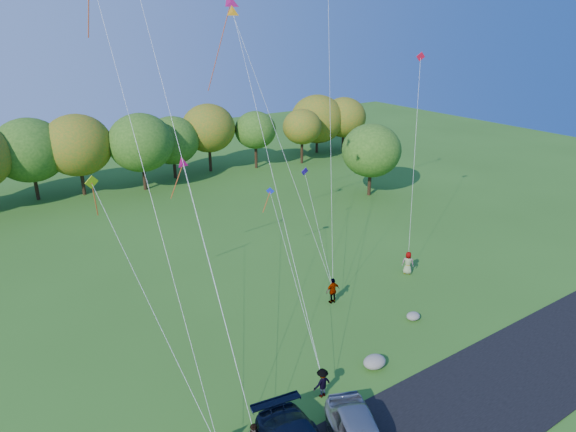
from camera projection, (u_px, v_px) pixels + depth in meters
name	position (u px, v px, depth m)	size (l,w,h in m)	color
ground	(307.00, 411.00, 23.98)	(140.00, 140.00, 0.00)	#305F1B
treeline	(97.00, 154.00, 50.52)	(74.10, 27.89, 8.41)	#362313
flyer_c	(322.00, 383.00, 24.70)	(0.99, 0.57, 1.53)	#4C4C59
flyer_d	(333.00, 291.00, 32.88)	(1.02, 0.43, 1.75)	#4C4C59
flyer_e	(408.00, 263.00, 36.71)	(0.82, 0.53, 1.68)	#4C4C59
boulder_near	(375.00, 362.00, 26.93)	(1.29, 1.01, 0.65)	gray
boulder_far	(413.00, 316.00, 31.25)	(0.89, 0.74, 0.46)	gray
kites_aloft	(213.00, 7.00, 29.45)	(23.98, 5.32, 18.05)	#D61763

